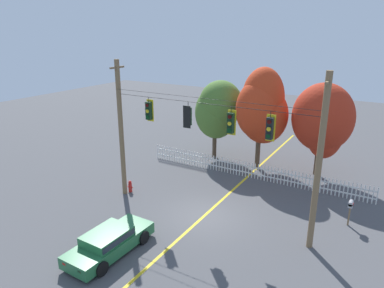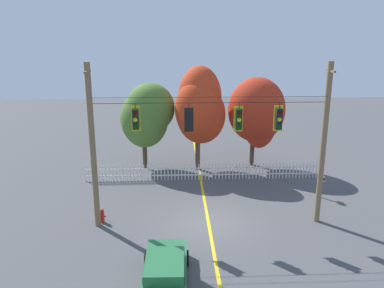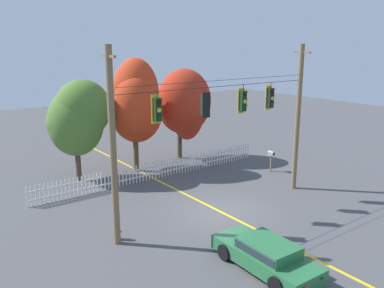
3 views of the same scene
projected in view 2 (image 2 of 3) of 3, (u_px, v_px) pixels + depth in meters
name	position (u px, v px, depth m)	size (l,w,h in m)	color
ground	(208.00, 223.00, 20.26)	(80.00, 80.00, 0.00)	#4C4C4F
lane_centerline_stripe	(208.00, 223.00, 20.25)	(0.16, 36.00, 0.01)	gold
signal_support_span	(209.00, 145.00, 19.13)	(11.51, 1.10, 8.15)	brown
traffic_signal_eastbound_side	(136.00, 119.00, 18.63)	(0.43, 0.38, 1.36)	black
traffic_signal_northbound_primary	(189.00, 119.00, 18.72)	(0.43, 0.38, 1.35)	black
traffic_signal_southbound_primary	(239.00, 119.00, 18.85)	(0.43, 0.38, 1.43)	black
traffic_signal_westbound_side	(279.00, 119.00, 18.93)	(0.43, 0.38, 1.43)	black
white_picket_fence	(204.00, 172.00, 26.10)	(15.63, 0.06, 1.10)	white
autumn_maple_near_fence	(146.00, 115.00, 27.50)	(3.82, 3.24, 6.14)	#473828
autumn_maple_mid	(200.00, 108.00, 26.99)	(3.50, 3.58, 7.32)	brown
autumn_oak_far_east	(257.00, 112.00, 27.73)	(4.02, 3.44, 6.49)	#473828
parked_car	(165.00, 272.00, 15.09)	(1.92, 4.41, 1.15)	#286B3D
fire_hydrant	(102.00, 216.00, 20.24)	(0.38, 0.22, 0.75)	red
roadside_mailbox	(322.00, 180.00, 23.08)	(0.25, 0.44, 1.39)	brown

